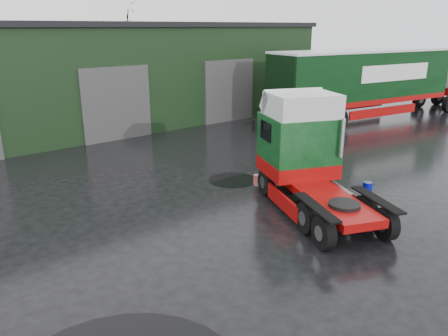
% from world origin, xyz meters
% --- Properties ---
extents(ground, '(100.00, 100.00, 0.00)m').
position_xyz_m(ground, '(0.00, 0.00, 0.00)').
color(ground, black).
extents(warehouse, '(32.40, 12.40, 6.30)m').
position_xyz_m(warehouse, '(2.00, 20.00, 3.16)').
color(warehouse, black).
rests_on(warehouse, ground).
extents(hero_tractor, '(4.88, 6.83, 3.90)m').
position_xyz_m(hero_tractor, '(2.58, 0.32, 1.95)').
color(hero_tractor, '#0C3C17').
rests_on(hero_tractor, ground).
extents(lorry_right, '(17.98, 5.77, 4.66)m').
position_xyz_m(lorry_right, '(17.00, 8.64, 2.33)').
color(lorry_right, silver).
rests_on(lorry_right, ground).
extents(wash_bucket, '(0.40, 0.40, 0.34)m').
position_xyz_m(wash_bucket, '(5.81, 0.56, 0.17)').
color(wash_bucket, '#070CA0').
rests_on(wash_bucket, ground).
extents(tree_back_b, '(4.40, 4.40, 7.50)m').
position_xyz_m(tree_back_b, '(10.00, 30.00, 3.75)').
color(tree_back_b, black).
rests_on(tree_back_b, ground).
extents(puddle_1, '(1.98, 1.98, 0.01)m').
position_xyz_m(puddle_1, '(2.56, 4.77, 0.00)').
color(puddle_1, black).
rests_on(puddle_1, ground).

